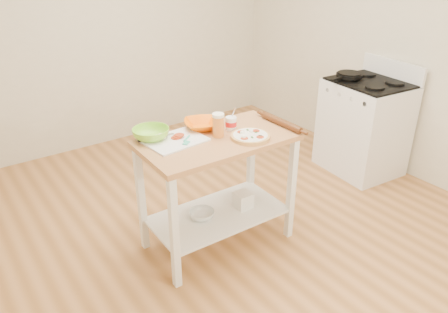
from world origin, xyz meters
name	(u,v)px	position (x,y,z in m)	size (l,w,h in m)	color
room_shell	(235,67)	(0.00, 0.00, 1.35)	(4.04, 4.54, 2.74)	#B57942
prep_island	(218,169)	(-0.23, -0.10, 0.65)	(1.12, 0.63, 0.90)	#BA7F4C
gas_stove	(364,126)	(1.68, 0.06, 0.47)	(0.69, 0.79, 1.11)	white
skillet	(349,75)	(1.57, 0.24, 0.98)	(0.41, 0.26, 0.03)	black
pizza	(250,136)	(-0.05, -0.24, 0.92)	(0.28, 0.28, 0.04)	#E3AE61
cutting_board	(175,140)	(-0.51, 0.02, 0.91)	(0.43, 0.34, 0.04)	white
spatula	(187,140)	(-0.45, -0.05, 0.92)	(0.12, 0.13, 0.01)	#3ABA98
knife	(151,138)	(-0.63, 0.13, 0.92)	(0.27, 0.05, 0.01)	silver
orange_bowl	(202,124)	(-0.22, 0.10, 0.93)	(0.26, 0.26, 0.06)	#FF6A01
green_bowl	(151,134)	(-0.62, 0.15, 0.94)	(0.26, 0.26, 0.08)	#8BD935
beer_pint	(218,125)	(-0.21, -0.08, 0.99)	(0.09, 0.09, 0.17)	orange
yogurt_tub	(231,123)	(-0.06, -0.04, 0.95)	(0.08, 0.08, 0.18)	white
rolling_pin	(281,123)	(0.29, -0.20, 0.92)	(0.05, 0.05, 0.41)	#582D14
shelf_glass_bowl	(202,215)	(-0.36, -0.08, 0.29)	(0.19, 0.19, 0.06)	silver
shelf_bin	(243,200)	(-0.01, -0.14, 0.32)	(0.13, 0.13, 0.13)	white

